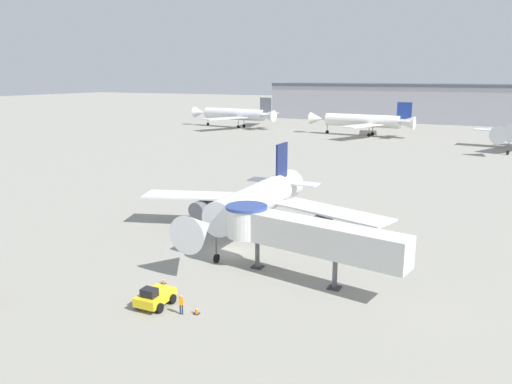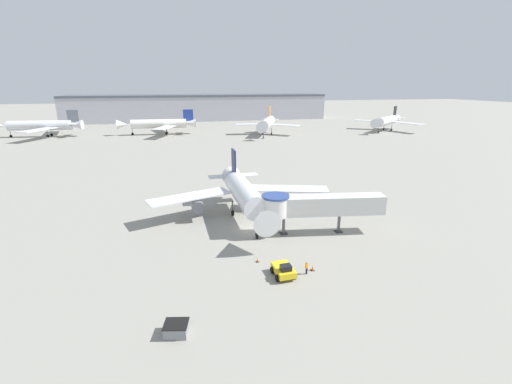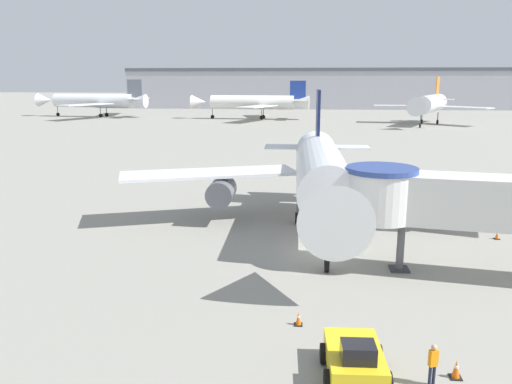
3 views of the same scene
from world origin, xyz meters
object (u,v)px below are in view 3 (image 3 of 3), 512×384
Objects in this scene: traffic_cone_starboard_wing at (497,235)px; background_jet_orange_tail at (429,104)px; background_jet_gray_tail at (96,101)px; jet_bridge at (489,202)px; traffic_cone_near_nose at (298,319)px; pushback_tug_yellow at (355,359)px; traffic_cone_apron_front at (456,369)px; background_jet_blue_tail at (255,102)px; ground_crew_marshaller at (433,362)px; main_airplane at (321,173)px.

background_jet_orange_tail is at bearing 79.60° from traffic_cone_starboard_wing.
background_jet_orange_tail is (93.72, -18.17, 0.31)m from background_jet_gray_tail.
jet_bridge is 12.97m from traffic_cone_near_nose.
traffic_cone_apron_front is (3.83, 0.37, -0.45)m from pushback_tug_yellow.
jet_bridge reaches higher than traffic_cone_starboard_wing.
pushback_tug_yellow is 0.10× the size of background_jet_blue_tail.
background_jet_blue_tail is (-27.81, 107.71, 4.42)m from traffic_cone_starboard_wing.
traffic_cone_apron_front reaches higher than traffic_cone_starboard_wing.
jet_bridge is at bearing 15.44° from background_jet_blue_tail.
jet_bridge is 140.06m from background_jet_gray_tail.
ground_crew_marshaller is at bearing -150.51° from traffic_cone_apron_front.
pushback_tug_yellow is at bearing -88.84° from main_airplane.
traffic_cone_near_nose is (-10.32, -6.68, -4.14)m from jet_bridge.
main_airplane is at bearing 89.64° from pushback_tug_yellow.
jet_bridge is at bearing -115.57° from traffic_cone_starboard_wing.
jet_bridge is 13.92m from pushback_tug_yellow.
traffic_cone_starboard_wing is at bearing -138.05° from ground_crew_marshaller.
main_airplane is 1.73× the size of jet_bridge.
traffic_cone_near_nose is 6.98m from traffic_cone_apron_front.
traffic_cone_starboard_wing is 0.02× the size of background_jet_gray_tail.
traffic_cone_starboard_wing is at bearing -77.07° from background_jet_orange_tail.
background_jet_orange_tail is at bearing 73.03° from pushback_tug_yellow.
traffic_cone_near_nose is at bearing 33.15° from background_jet_gray_tail.
jet_bridge is 11.05× the size of ground_crew_marshaller.
traffic_cone_near_nose reaches higher than traffic_cone_starboard_wing.
traffic_cone_near_nose is 6.51m from ground_crew_marshaller.
jet_bridge is 25.05× the size of traffic_cone_apron_front.
traffic_cone_apron_front is 1.34m from ground_crew_marshaller.
ground_crew_marshaller is at bearing -6.87° from pushback_tug_yellow.
background_jet_blue_tail is (-18.91, 125.94, 3.76)m from ground_crew_marshaller.
background_jet_gray_tail is 1.27× the size of background_jet_orange_tail.
pushback_tug_yellow is at bearing -122.98° from traffic_cone_starboard_wing.
ground_crew_marshaller is at bearing -80.76° from main_airplane.
main_airplane is 97.41m from background_jet_orange_tail.
main_airplane is at bearing 11.75° from background_jet_blue_tail.
jet_bridge is 103.51m from background_jet_orange_tail.
traffic_cone_starboard_wing is 0.02× the size of background_jet_orange_tail.
pushback_tug_yellow is 5.46× the size of traffic_cone_starboard_wing.
ground_crew_marshaller reaches higher than traffic_cone_starboard_wing.
traffic_cone_apron_front is 0.02× the size of background_jet_gray_tail.
main_airplane is 20.09m from ground_crew_marshaller.
main_airplane is 15.88m from traffic_cone_near_nose.
background_jet_orange_tail is (31.09, 108.08, 4.85)m from traffic_cone_near_nose.
pushback_tug_yellow is 4.55m from traffic_cone_near_nose.
main_airplane is 19.61m from pushback_tug_yellow.
jet_bridge is 28.65× the size of traffic_cone_near_nose.
traffic_cone_starboard_wing is 0.38× the size of ground_crew_marshaller.
background_jet_blue_tail is (-16.11, 125.73, 3.92)m from pushback_tug_yellow.
background_jet_blue_tail is (-19.94, 125.36, 4.37)m from traffic_cone_apron_front.
traffic_cone_apron_front is at bearing -77.45° from main_airplane.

